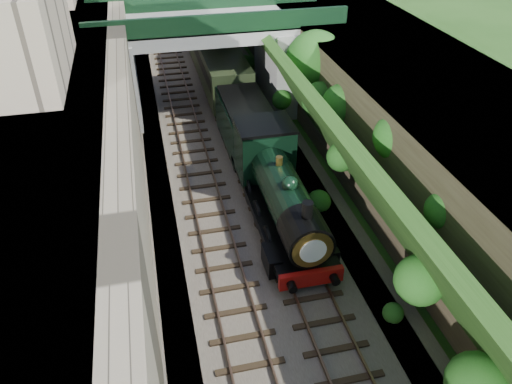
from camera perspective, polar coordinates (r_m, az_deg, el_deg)
trackbed at (r=32.73m, az=-4.17°, el=6.87°), size 10.00×90.00×0.20m
retaining_wall at (r=31.03m, az=-14.69°, el=11.17°), size 1.00×90.00×7.00m
street_plateau_left at (r=31.36m, az=-21.13°, el=10.21°), size 6.00×90.00×7.00m
street_plateau_right at (r=34.07m, az=11.97°, el=12.95°), size 8.00×90.00×6.25m
embankment_slope at (r=30.55m, az=5.89°, el=10.35°), size 4.63×90.00×6.41m
track_left at (r=32.46m, az=-7.68°, el=6.68°), size 2.50×90.00×0.20m
track_right at (r=32.84m, az=-2.10°, el=7.33°), size 2.50×90.00×0.20m
road_bridge at (r=34.95m, az=-4.02°, el=15.80°), size 16.00×6.40×7.25m
building_near at (r=24.11m, az=-26.25°, el=16.20°), size 4.00×8.00×4.00m
tree at (r=31.35m, az=6.87°, el=14.53°), size 3.60×3.80×6.60m
locomotive at (r=23.58m, az=2.67°, el=0.05°), size 3.10×10.22×3.83m
tender at (r=29.88m, az=-1.13°, el=7.40°), size 2.70×6.00×3.05m
coach_front at (r=41.18m, az=-5.01°, el=15.69°), size 2.90×18.00×3.70m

